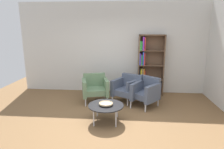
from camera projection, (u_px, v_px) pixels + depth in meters
The scene contains 8 objects.
ground_plane at pixel (111, 125), 4.21m from camera, with size 8.32×8.32×0.00m, color brown.
plaster_back_panel at pixel (118, 48), 6.26m from camera, with size 6.40×0.12×2.90m, color silver.
bookshelf_tall at pixel (148, 66), 6.09m from camera, with size 0.80×0.30×1.90m.
coffee_table_low at pixel (106, 106), 4.31m from camera, with size 0.80×0.80×0.40m.
decorative_bowl at pixel (106, 103), 4.30m from camera, with size 0.32×0.32×0.05m.
armchair_spare_guest at pixel (95, 87), 5.56m from camera, with size 0.86×0.82×0.78m.
armchair_by_bookshelf at pixel (128, 88), 5.47m from camera, with size 0.94×0.91×0.78m.
armchair_near_window at pixel (145, 91), 5.24m from camera, with size 0.95×0.94×0.78m.
Camera 1 is at (0.34, -3.82, 2.06)m, focal length 30.77 mm.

